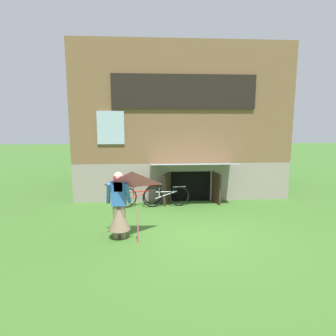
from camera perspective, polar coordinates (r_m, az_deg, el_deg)
name	(u,v)px	position (r m, az deg, el deg)	size (l,w,h in m)	color
ground_plane	(197,234)	(7.27, 5.99, -13.09)	(60.00, 60.00, 0.00)	#3D6B28
log_house	(177,123)	(12.09, 1.83, 9.12)	(7.67, 5.94, 5.46)	gray
person	(119,211)	(6.84, -9.87, -8.55)	(0.61, 0.52, 1.62)	#7F6B51
kite	(132,193)	(6.04, -7.22, -4.98)	(1.03, 1.18, 1.55)	#E54C7F
bicycle_silver	(166,196)	(9.32, -0.43, -5.74)	(1.55, 0.17, 0.71)	black
bicycle_red	(140,196)	(9.41, -5.67, -5.62)	(1.50, 0.55, 0.72)	black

